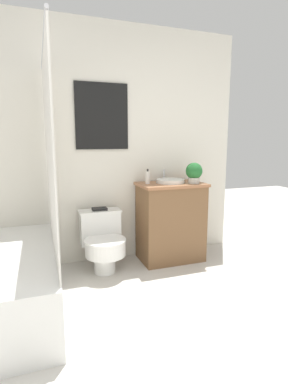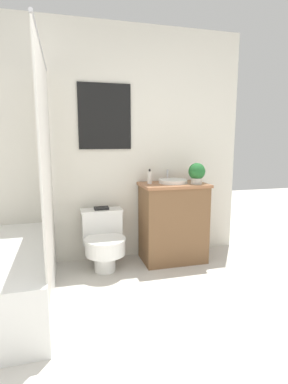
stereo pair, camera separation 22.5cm
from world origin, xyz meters
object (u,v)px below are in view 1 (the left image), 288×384
at_px(sink, 170,181).
at_px(potted_plant, 194,172).
at_px(toilet, 103,240).
at_px(book_on_tank, 100,209).
at_px(soap_bottle, 148,177).

distance_m(sink, potted_plant, 0.27).
relative_size(toilet, potted_plant, 2.69).
bearing_deg(book_on_tank, potted_plant, -11.28).
bearing_deg(soap_bottle, book_on_tank, 172.77).
distance_m(toilet, book_on_tank, 0.32).
height_order(sink, potted_plant, potted_plant).
relative_size(toilet, soap_bottle, 3.79).
height_order(sink, soap_bottle, soap_bottle).
distance_m(toilet, potted_plant, 1.19).
xyz_separation_m(sink, book_on_tank, (-0.76, 0.08, -0.27)).
distance_m(potted_plant, book_on_tank, 1.07).
distance_m(soap_bottle, book_on_tank, 0.60).
xyz_separation_m(potted_plant, book_on_tank, (-0.98, 0.20, -0.37)).
bearing_deg(soap_bottle, potted_plant, -15.45).
height_order(toilet, sink, sink).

